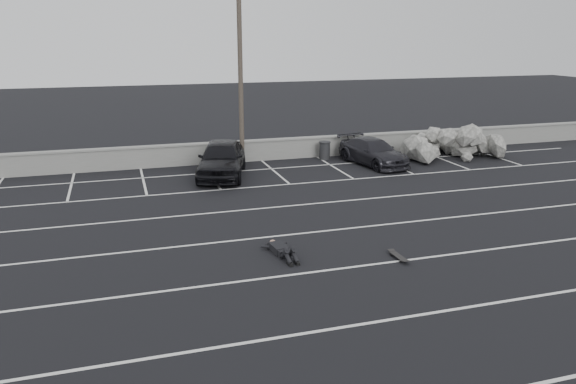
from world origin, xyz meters
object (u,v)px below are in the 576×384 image
object	(u,v)px
car_right	(373,152)
utility_pole	(241,76)
car_left	(222,158)
skateboard	(398,256)
person	(279,245)
riprap_pile	(450,148)
trash_bin	(325,150)

from	to	relation	value
car_right	utility_pole	size ratio (longest dim) A/B	0.51
car_left	skateboard	distance (m)	11.54
person	skateboard	distance (m)	3.50
utility_pole	skateboard	bearing A→B (deg)	-82.71
skateboard	car_right	bearing A→B (deg)	66.63
riprap_pile	person	xyz separation A→B (m)	(-12.34, -10.21, -0.26)
trash_bin	utility_pole	bearing A→B (deg)	-179.66
person	riprap_pile	bearing A→B (deg)	32.81
trash_bin	skateboard	xyz separation A→B (m)	(-2.66, -13.07, -0.40)
car_right	utility_pole	bearing A→B (deg)	153.09
car_left	riprap_pile	bearing A→B (deg)	19.47
car_left	utility_pole	world-z (taller)	utility_pole
car_right	riprap_pile	world-z (taller)	car_right
utility_pole	person	world-z (taller)	utility_pole
car_right	person	world-z (taller)	car_right
trash_bin	skateboard	bearing A→B (deg)	-101.52
utility_pole	riprap_pile	bearing A→B (deg)	-6.88
person	trash_bin	bearing A→B (deg)	56.47
car_left	car_right	bearing A→B (deg)	17.72
car_left	utility_pole	distance (m)	4.23
utility_pole	car_left	bearing A→B (deg)	-125.33
car_right	utility_pole	world-z (taller)	utility_pole
riprap_pile	skateboard	bearing A→B (deg)	-128.07
car_left	person	bearing A→B (deg)	-74.13
utility_pole	riprap_pile	xyz separation A→B (m)	(10.86, -1.31, -3.84)
trash_bin	skateboard	world-z (taller)	trash_bin
person	skateboard	world-z (taller)	person
trash_bin	person	distance (m)	12.93
trash_bin	riprap_pile	size ratio (longest dim) A/B	0.16
car_right	person	size ratio (longest dim) A/B	1.87
riprap_pile	person	world-z (taller)	riprap_pile
car_left	riprap_pile	world-z (taller)	car_left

